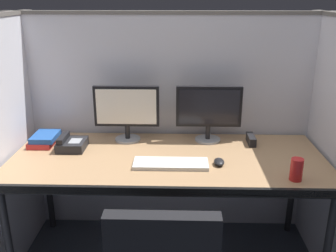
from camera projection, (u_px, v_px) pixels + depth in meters
The scene contains 10 objects.
cubicle_partition_rear at pixel (170, 125), 2.68m from camera, with size 2.21×0.06×1.57m.
desk at pixel (168, 165), 2.28m from camera, with size 1.90×0.80×0.74m.
monitor_left at pixel (127, 110), 2.46m from camera, with size 0.43×0.17×0.37m.
monitor_right at pixel (209, 110), 2.45m from camera, with size 0.43×0.17×0.37m.
keyboard_main at pixel (171, 164), 2.15m from camera, with size 0.43×0.15×0.02m, color silver.
computer_mouse at pixel (219, 162), 2.16m from camera, with size 0.06×0.10×0.04m.
soda_can at pixel (296, 170), 1.97m from camera, with size 0.07×0.07×0.12m, color red.
red_stapler at pixel (251, 139), 2.47m from camera, with size 0.04×0.15×0.06m, color black.
desk_phone at pixel (71, 144), 2.38m from camera, with size 0.17×0.19×0.09m.
book_stack at pixel (44, 139), 2.45m from camera, with size 0.17×0.22×0.07m.
Camera 1 is at (0.06, -1.78, 1.67)m, focal length 40.00 mm.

